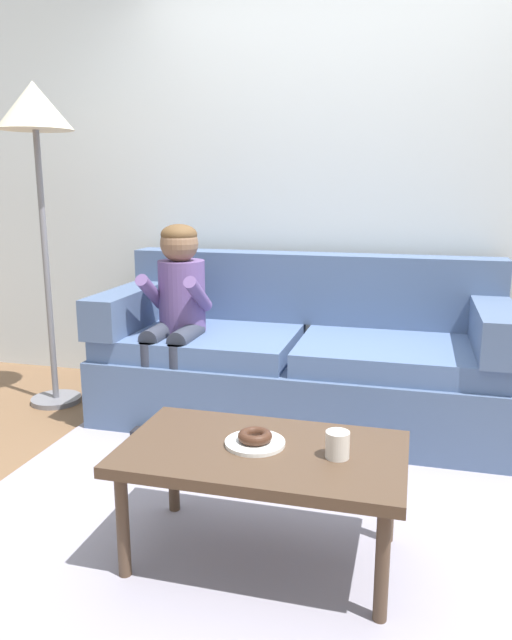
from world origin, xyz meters
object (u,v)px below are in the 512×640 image
object	(u,v)px
couch	(300,361)
coffee_table	(262,460)
mug	(337,445)
toy_controller	(376,485)
donut	(255,436)
person_child	(177,304)
floor_lamp	(36,129)

from	to	relation	value
couch	coffee_table	distance (m)	1.38
mug	toy_controller	distance (m)	0.77
donut	person_child	bearing A→B (deg)	123.15
donut	floor_lamp	distance (m)	2.31
toy_controller	coffee_table	bearing A→B (deg)	-86.54
mug	floor_lamp	bearing A→B (deg)	146.67
donut	coffee_table	bearing A→B (deg)	-30.61
mug	donut	bearing A→B (deg)	174.91
person_child	floor_lamp	xyz separation A→B (m)	(-0.84, 0.06, 0.94)
toy_controller	floor_lamp	xyz separation A→B (m)	(-1.99, 0.62, 1.59)
person_child	donut	distance (m)	1.39
couch	person_child	xyz separation A→B (m)	(-0.66, -0.20, 0.34)
person_child	mug	world-z (taller)	person_child
coffee_table	mug	xyz separation A→B (m)	(0.26, -0.01, 0.09)
coffee_table	couch	bearing A→B (deg)	95.28
donut	toy_controller	world-z (taller)	donut
mug	toy_controller	world-z (taller)	mug
couch	coffee_table	world-z (taller)	couch
couch	floor_lamp	world-z (taller)	floor_lamp
coffee_table	toy_controller	world-z (taller)	coffee_table
couch	toy_controller	world-z (taller)	couch
couch	coffee_table	size ratio (longest dim) A/B	2.26
coffee_table	floor_lamp	world-z (taller)	floor_lamp
donut	floor_lamp	bearing A→B (deg)	142.75
mug	coffee_table	bearing A→B (deg)	178.43
toy_controller	couch	bearing A→B (deg)	156.67
coffee_table	person_child	distance (m)	1.44
mug	toy_controller	bearing A→B (deg)	80.39
donut	toy_controller	bearing A→B (deg)	56.45
toy_controller	floor_lamp	world-z (taller)	floor_lamp
couch	floor_lamp	xyz separation A→B (m)	(-1.50, -0.14, 1.28)
donut	floor_lamp	size ratio (longest dim) A/B	0.06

